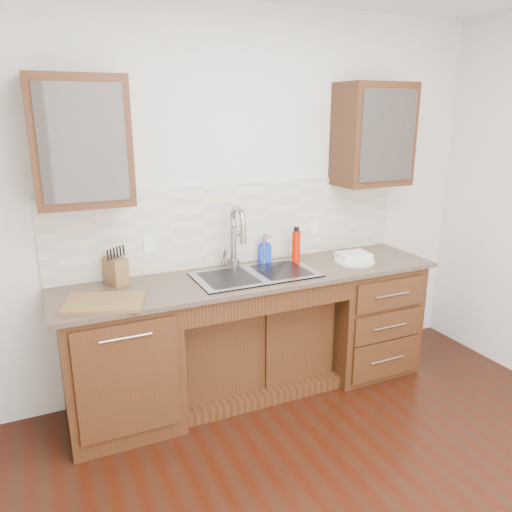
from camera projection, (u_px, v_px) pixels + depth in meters
name	position (u px, v px, depth m)	size (l,w,h in m)	color
wall_back	(233.00, 203.00, 3.65)	(4.00, 0.10, 2.70)	silver
base_cabinet_left	(120.00, 362.00, 3.22)	(0.70, 0.62, 0.88)	#593014
base_cabinet_center	(249.00, 342.00, 3.70)	(1.20, 0.44, 0.70)	#593014
base_cabinet_right	(362.00, 314.00, 3.97)	(0.70, 0.62, 0.88)	#593014
countertop	(255.00, 277.00, 3.45)	(2.70, 0.65, 0.03)	#84705B
backsplash	(237.00, 224.00, 3.64)	(2.70, 0.02, 0.59)	beige
sink	(255.00, 287.00, 3.46)	(0.84, 0.46, 0.19)	#9E9EA5
faucet	(233.00, 240.00, 3.55)	(0.04, 0.04, 0.40)	#999993
filter_tap	(264.00, 247.00, 3.68)	(0.02, 0.02, 0.24)	#999993
upper_cabinet_left	(80.00, 142.00, 2.91)	(0.55, 0.34, 0.75)	#593014
upper_cabinet_right	(373.00, 135.00, 3.75)	(0.55, 0.34, 0.75)	#593014
outlet_left	(149.00, 245.00, 3.39)	(0.08, 0.01, 0.12)	white
outlet_right	(314.00, 227.00, 3.91)	(0.08, 0.01, 0.12)	white
soap_bottle	(265.00, 249.00, 3.73)	(0.09, 0.09, 0.19)	blue
water_bottle	(296.00, 246.00, 3.73)	(0.06, 0.06, 0.23)	red
plate	(354.00, 261.00, 3.73)	(0.30, 0.30, 0.02)	beige
dish_towel	(353.00, 255.00, 3.78)	(0.24, 0.18, 0.04)	white
knife_block	(116.00, 271.00, 3.24)	(0.10, 0.16, 0.18)	brown
cutting_board	(105.00, 302.00, 2.92)	(0.45, 0.32, 0.02)	olive
cup_left_a	(56.00, 152.00, 2.87)	(0.12, 0.12, 0.10)	white
cup_left_b	(104.00, 151.00, 2.98)	(0.10, 0.10, 0.09)	white
cup_right_a	(359.00, 143.00, 3.71)	(0.11, 0.11, 0.09)	silver
cup_right_b	(380.00, 141.00, 3.79)	(0.11, 0.11, 0.10)	white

